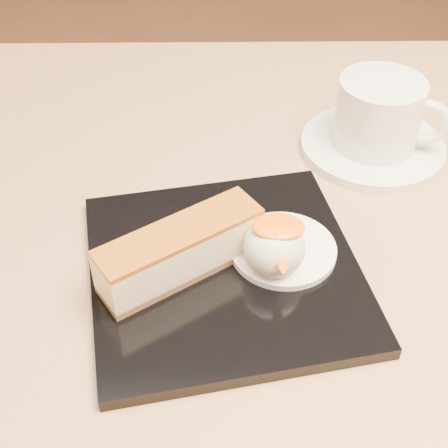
{
  "coord_description": "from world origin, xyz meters",
  "views": [
    {
      "loc": [
        0.01,
        -0.39,
        1.1
      ],
      "look_at": [
        0.01,
        -0.01,
        0.76
      ],
      "focal_mm": 50.0,
      "sensor_mm": 36.0,
      "label": 1
    }
  ],
  "objects_px": {
    "dessert_plate": "(224,270)",
    "coffee_cup": "(381,112)",
    "table": "(213,354)",
    "saucer": "(372,146)",
    "ice_cream_scoop": "(274,247)",
    "cheesecake": "(181,251)"
  },
  "relations": [
    {
      "from": "cheesecake",
      "to": "ice_cream_scoop",
      "type": "bearing_deg",
      "value": -33.8
    },
    {
      "from": "table",
      "to": "saucer",
      "type": "relative_size",
      "value": 5.33
    },
    {
      "from": "cheesecake",
      "to": "ice_cream_scoop",
      "type": "distance_m",
      "value": 0.08
    },
    {
      "from": "dessert_plate",
      "to": "ice_cream_scoop",
      "type": "relative_size",
      "value": 4.4
    },
    {
      "from": "saucer",
      "to": "table",
      "type": "bearing_deg",
      "value": -139.18
    },
    {
      "from": "table",
      "to": "coffee_cup",
      "type": "height_order",
      "value": "coffee_cup"
    },
    {
      "from": "cheesecake",
      "to": "saucer",
      "type": "distance_m",
      "value": 0.27
    },
    {
      "from": "dessert_plate",
      "to": "coffee_cup",
      "type": "relative_size",
      "value": 1.95
    },
    {
      "from": "ice_cream_scoop",
      "to": "saucer",
      "type": "height_order",
      "value": "ice_cream_scoop"
    },
    {
      "from": "dessert_plate",
      "to": "cheesecake",
      "type": "xyz_separation_m",
      "value": [
        -0.04,
        -0.0,
        0.03
      ]
    },
    {
      "from": "ice_cream_scoop",
      "to": "coffee_cup",
      "type": "distance_m",
      "value": 0.22
    },
    {
      "from": "dessert_plate",
      "to": "ice_cream_scoop",
      "type": "bearing_deg",
      "value": -7.13
    },
    {
      "from": "coffee_cup",
      "to": "cheesecake",
      "type": "bearing_deg",
      "value": -115.86
    },
    {
      "from": "table",
      "to": "saucer",
      "type": "distance_m",
      "value": 0.28
    },
    {
      "from": "table",
      "to": "dessert_plate",
      "type": "distance_m",
      "value": 0.16
    },
    {
      "from": "cheesecake",
      "to": "ice_cream_scoop",
      "type": "height_order",
      "value": "ice_cream_scoop"
    },
    {
      "from": "dessert_plate",
      "to": "saucer",
      "type": "distance_m",
      "value": 0.24
    },
    {
      "from": "saucer",
      "to": "coffee_cup",
      "type": "relative_size",
      "value": 1.33
    },
    {
      "from": "dessert_plate",
      "to": "cheesecake",
      "type": "relative_size",
      "value": 1.62
    },
    {
      "from": "table",
      "to": "cheesecake",
      "type": "relative_size",
      "value": 5.88
    },
    {
      "from": "table",
      "to": "ice_cream_scoop",
      "type": "xyz_separation_m",
      "value": [
        0.05,
        -0.04,
        0.19
      ]
    },
    {
      "from": "table",
      "to": "dessert_plate",
      "type": "bearing_deg",
      "value": -69.9
    }
  ]
}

